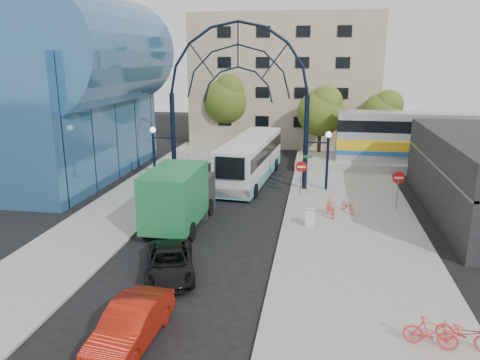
% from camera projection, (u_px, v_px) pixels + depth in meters
% --- Properties ---
extents(ground, '(120.00, 120.00, 0.00)m').
position_uv_depth(ground, '(188.00, 265.00, 22.33)').
color(ground, black).
rests_on(ground, ground).
extents(sidewalk_east, '(8.00, 56.00, 0.12)m').
position_uv_depth(sidewalk_east, '(354.00, 243.00, 24.84)').
color(sidewalk_east, gray).
rests_on(sidewalk_east, ground).
extents(plaza_west, '(5.00, 50.00, 0.12)m').
position_uv_depth(plaza_west, '(113.00, 216.00, 29.07)').
color(plaza_west, gray).
rests_on(plaza_west, ground).
extents(gateway_arch, '(13.64, 0.44, 12.10)m').
position_uv_depth(gateway_arch, '(238.00, 72.00, 33.46)').
color(gateway_arch, black).
rests_on(gateway_arch, ground).
extents(stop_sign, '(0.80, 0.07, 2.50)m').
position_uv_depth(stop_sign, '(301.00, 170.00, 32.47)').
color(stop_sign, slate).
rests_on(stop_sign, sidewalk_east).
extents(do_not_enter_sign, '(0.76, 0.07, 2.48)m').
position_uv_depth(do_not_enter_sign, '(398.00, 181.00, 29.58)').
color(do_not_enter_sign, slate).
rests_on(do_not_enter_sign, sidewalk_east).
extents(street_name_sign, '(0.70, 0.70, 2.80)m').
position_uv_depth(street_name_sign, '(307.00, 166.00, 32.95)').
color(street_name_sign, slate).
rests_on(street_name_sign, sidewalk_east).
extents(sandwich_board, '(0.55, 0.61, 0.99)m').
position_uv_depth(sandwich_board, '(310.00, 216.00, 26.93)').
color(sandwich_board, white).
rests_on(sandwich_board, sidewalk_east).
extents(transit_hall, '(16.50, 18.00, 14.50)m').
position_uv_depth(transit_hall, '(52.00, 94.00, 37.34)').
color(transit_hall, '#306394').
rests_on(transit_hall, ground).
extents(apartment_block, '(20.00, 12.10, 14.00)m').
position_uv_depth(apartment_block, '(286.00, 80.00, 53.52)').
color(apartment_block, tan).
rests_on(apartment_block, ground).
extents(tree_north_a, '(4.48, 4.48, 7.00)m').
position_uv_depth(tree_north_a, '(322.00, 110.00, 44.86)').
color(tree_north_a, '#382314').
rests_on(tree_north_a, ground).
extents(tree_north_b, '(5.12, 5.12, 8.00)m').
position_uv_depth(tree_north_b, '(228.00, 98.00, 50.10)').
color(tree_north_b, '#382314').
rests_on(tree_north_b, ground).
extents(tree_north_c, '(4.16, 4.16, 6.50)m').
position_uv_depth(tree_north_c, '(384.00, 112.00, 45.89)').
color(tree_north_c, '#382314').
rests_on(tree_north_c, ground).
extents(city_bus, '(3.74, 12.57, 3.41)m').
position_uv_depth(city_bus, '(251.00, 159.00, 37.05)').
color(city_bus, silver).
rests_on(city_bus, ground).
extents(green_truck, '(2.83, 7.19, 3.62)m').
position_uv_depth(green_truck, '(180.00, 196.00, 27.13)').
color(green_truck, black).
rests_on(green_truck, ground).
extents(black_suv, '(3.46, 5.06, 1.29)m').
position_uv_depth(black_suv, '(170.00, 263.00, 21.11)').
color(black_suv, black).
rests_on(black_suv, ground).
extents(red_sedan, '(1.83, 4.57, 1.48)m').
position_uv_depth(red_sedan, '(131.00, 325.00, 16.07)').
color(red_sedan, maroon).
rests_on(red_sedan, ground).
extents(bike_near_a, '(1.18, 1.65, 0.83)m').
position_uv_depth(bike_near_a, '(348.00, 206.00, 29.47)').
color(bike_near_a, '#CE4829').
rests_on(bike_near_a, sidewalk_east).
extents(bike_near_b, '(0.96, 1.85, 1.07)m').
position_uv_depth(bike_near_b, '(330.00, 208.00, 28.69)').
color(bike_near_b, '#FC4332').
rests_on(bike_near_b, sidewalk_east).
extents(bike_far_a, '(1.96, 1.37, 0.98)m').
position_uv_depth(bike_far_a, '(465.00, 333.00, 15.80)').
color(bike_far_a, red).
rests_on(bike_far_a, sidewalk_east).
extents(bike_far_b, '(1.86, 0.90, 1.08)m').
position_uv_depth(bike_far_b, '(431.00, 332.00, 15.75)').
color(bike_far_b, red).
rests_on(bike_far_b, sidewalk_east).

